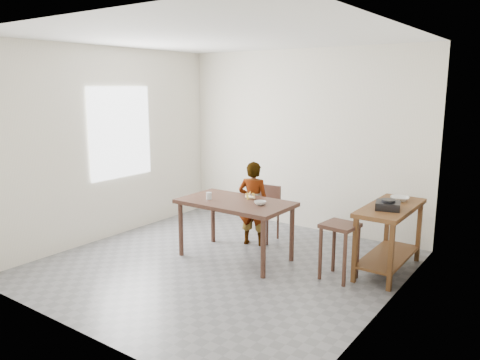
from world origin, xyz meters
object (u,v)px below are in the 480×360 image
Objects in this scene: dining_table at (235,230)px; child at (253,204)px; prep_counter at (389,239)px; dining_chair at (263,214)px; stool at (339,251)px.

child reaches higher than dining_table.
child is (-1.83, -0.13, 0.18)m from prep_counter.
child is (-0.11, 0.57, 0.21)m from dining_table.
dining_table is at bearing -86.61° from dining_chair.
prep_counter reaches higher than stool.
child is at bearing -175.81° from prep_counter.
prep_counter reaches higher than dining_table.
dining_chair is at bearing -108.35° from child.
child is 1.53m from stool.
stool is (1.45, -0.41, -0.26)m from child.
dining_chair is at bearing 176.78° from prep_counter.
stool is (-0.38, -0.55, -0.07)m from prep_counter.
dining_table is 0.61m from child.
dining_table is 1.20× the size of child.
dining_table is 2.15× the size of stool.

